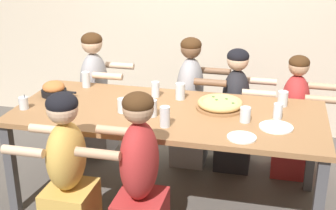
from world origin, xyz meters
TOP-DOWN VIEW (x-y plane):
  - ground_plane at (0.00, 0.00)m, footprint 18.00×18.00m
  - dining_table at (0.00, 0.00)m, footprint 2.37×1.01m
  - pizza_board_main at (0.38, 0.15)m, footprint 0.37×0.37m
  - skillet_bowl at (-1.01, 0.12)m, footprint 0.30×0.21m
  - empty_plate_a at (0.81, -0.13)m, footprint 0.24×0.24m
  - empty_plate_b at (0.59, -0.36)m, footprint 0.20×0.20m
  - cocktail_glass_blue at (-1.10, -0.21)m, footprint 0.07×0.07m
  - drinking_glass_a at (0.82, 0.05)m, footprint 0.07×0.07m
  - drinking_glass_b at (-0.18, 0.29)m, footprint 0.07×0.07m
  - drinking_glass_c at (-0.33, -0.10)m, footprint 0.08×0.08m
  - drinking_glass_d at (-0.09, -0.12)m, footprint 0.08×0.08m
  - drinking_glass_e at (0.59, -0.07)m, footprint 0.08×0.08m
  - drinking_glass_f at (-0.20, -0.14)m, footprint 0.07×0.07m
  - drinking_glass_g at (-0.83, 0.39)m, footprint 0.07×0.07m
  - drinking_glass_h at (0.04, 0.28)m, footprint 0.08×0.08m
  - drinking_glass_i at (0.85, 0.32)m, footprint 0.08×0.08m
  - drinking_glass_j at (0.05, -0.29)m, footprint 0.07×0.07m
  - diner_near_center at (-0.01, -0.73)m, footprint 0.51×0.40m
  - diner_far_right at (0.97, 0.73)m, footprint 0.51×0.40m
  - diner_far_center at (0.04, 0.73)m, footprint 0.51×0.40m
  - diner_far_midright at (0.45, 0.73)m, footprint 0.51×0.40m
  - diner_near_midleft at (-0.52, -0.73)m, footprint 0.51×0.40m
  - diner_far_left at (-0.90, 0.73)m, footprint 0.51×0.40m

SIDE VIEW (x-z plane):
  - ground_plane at x=0.00m, z-range 0.00..0.00m
  - diner_far_right at x=0.97m, z-range -0.06..1.05m
  - diner_far_midright at x=0.45m, z-range -0.05..1.09m
  - diner_near_midleft at x=-0.52m, z-range -0.04..1.11m
  - diner_near_center at x=-0.01m, z-range -0.05..1.15m
  - diner_far_center at x=0.04m, z-range -0.05..1.16m
  - diner_far_left at x=-0.90m, z-range -0.05..1.16m
  - dining_table at x=0.00m, z-range 0.32..1.12m
  - empty_plate_a at x=0.81m, z-range 0.79..0.81m
  - empty_plate_b at x=0.59m, z-range 0.79..0.81m
  - pizza_board_main at x=0.38m, z-range 0.80..0.87m
  - cocktail_glass_blue at x=-1.10m, z-range 0.78..0.90m
  - drinking_glass_f at x=-0.20m, z-range 0.79..0.90m
  - drinking_glass_e at x=0.59m, z-range 0.79..0.90m
  - drinking_glass_a at x=0.82m, z-range 0.79..0.90m
  - drinking_glass_i at x=0.85m, z-range 0.79..0.91m
  - skillet_bowl at x=-1.01m, z-range 0.79..0.91m
  - drinking_glass_c at x=-0.33m, z-range 0.80..0.91m
  - drinking_glass_b at x=-0.18m, z-range 0.79..0.92m
  - drinking_glass_d at x=-0.09m, z-range 0.79..0.92m
  - drinking_glass_h at x=0.04m, z-range 0.79..0.92m
  - drinking_glass_g at x=-0.83m, z-range 0.79..0.93m
  - drinking_glass_j at x=0.05m, z-range 0.79..0.94m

